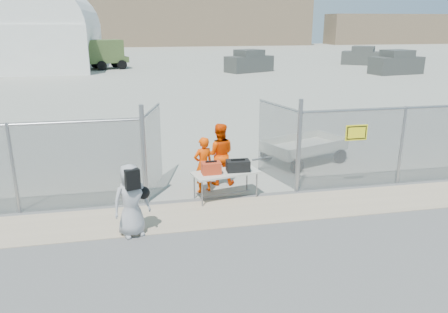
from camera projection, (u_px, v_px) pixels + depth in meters
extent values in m
plane|color=#595959|center=(242.00, 231.00, 9.53)|extent=(160.00, 160.00, 0.00)
cube|color=gray|center=(153.00, 63.00, 48.86)|extent=(160.00, 80.00, 0.01)
cube|color=tan|center=(232.00, 212.00, 10.47)|extent=(44.00, 1.60, 0.01)
cube|color=red|center=(211.00, 168.00, 10.94)|extent=(0.49, 0.34, 0.30)
cube|color=black|center=(238.00, 166.00, 11.13)|extent=(0.60, 0.37, 0.28)
imported|color=#FF4701|center=(203.00, 165.00, 11.52)|extent=(0.64, 0.52, 1.52)
imported|color=#FF4701|center=(219.00, 154.00, 12.06)|extent=(0.95, 0.80, 1.74)
imported|color=#9D9DA1|center=(131.00, 200.00, 9.15)|extent=(0.89, 0.72, 1.58)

